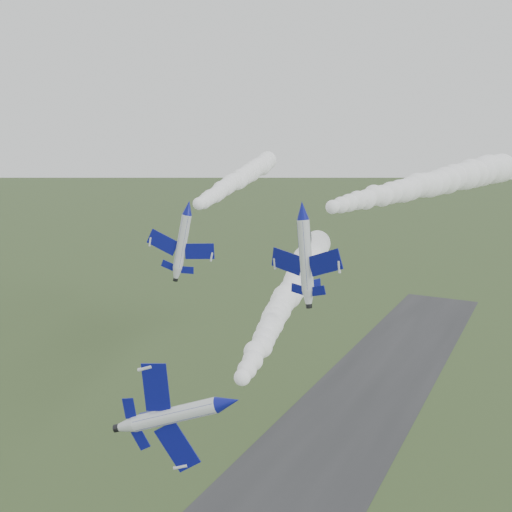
% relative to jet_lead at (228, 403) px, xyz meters
% --- Properties ---
extents(runway, '(24.00, 260.00, 0.04)m').
position_rel_jet_lead_xyz_m(runway, '(-6.72, 31.59, -28.94)').
color(runway, '#2C2C2F').
rests_on(runway, ground).
extents(jet_lead, '(5.66, 13.52, 10.77)m').
position_rel_jet_lead_xyz_m(jet_lead, '(0.00, 0.00, 0.00)').
color(jet_lead, silver).
extents(smoke_trail_jet_lead, '(25.54, 70.22, 5.62)m').
position_rel_jet_lead_xyz_m(smoke_trail_jet_lead, '(-10.35, 37.65, 1.69)').
color(smoke_trail_jet_lead, white).
extents(jet_pair_left, '(9.47, 11.23, 3.24)m').
position_rel_jet_lead_xyz_m(jet_pair_left, '(-17.51, 19.42, 16.05)').
color(jet_pair_left, silver).
extents(smoke_trail_jet_pair_left, '(23.47, 64.43, 4.46)m').
position_rel_jet_lead_xyz_m(smoke_trail_jet_pair_left, '(-28.25, 53.61, 18.27)').
color(smoke_trail_jet_pair_left, white).
extents(jet_pair_right, '(11.08, 12.93, 3.31)m').
position_rel_jet_lead_xyz_m(jet_pair_right, '(-1.02, 19.55, 16.52)').
color(jet_pair_right, silver).
extents(smoke_trail_jet_pair_right, '(22.73, 58.04, 5.52)m').
position_rel_jet_lead_xyz_m(smoke_trail_jet_pair_right, '(8.52, 50.75, 18.41)').
color(smoke_trail_jet_pair_right, white).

